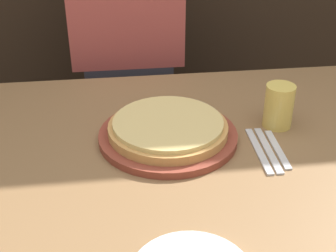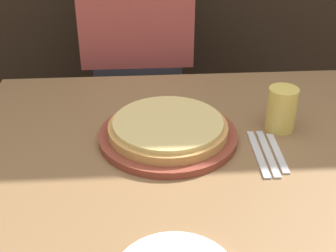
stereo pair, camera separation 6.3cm
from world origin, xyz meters
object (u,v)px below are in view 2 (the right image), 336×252
at_px(fork, 258,153).
at_px(diner_person, 138,76).
at_px(pizza_on_board, 168,131).
at_px(dinner_knife, 268,153).
at_px(spoon, 277,153).
at_px(beer_glass, 282,107).

height_order(fork, diner_person, diner_person).
bearing_deg(fork, pizza_on_board, 158.10).
bearing_deg(dinner_knife, spoon, 0.00).
height_order(pizza_on_board, dinner_knife, pizza_on_board).
xyz_separation_m(pizza_on_board, fork, (0.22, -0.09, -0.02)).
xyz_separation_m(fork, dinner_knife, (0.02, -0.00, 0.00)).
xyz_separation_m(pizza_on_board, spoon, (0.27, -0.09, -0.02)).
bearing_deg(dinner_knife, pizza_on_board, 160.12).
bearing_deg(pizza_on_board, spoon, -18.18).
distance_m(pizza_on_board, diner_person, 0.65).
distance_m(fork, diner_person, 0.79).
bearing_deg(diner_person, beer_glass, -57.00).
relative_size(fork, dinner_knife, 1.00).
xyz_separation_m(pizza_on_board, dinner_knife, (0.25, -0.09, -0.02)).
bearing_deg(fork, diner_person, 112.53).
bearing_deg(beer_glass, spoon, -107.18).
height_order(beer_glass, spoon, beer_glass).
distance_m(pizza_on_board, spoon, 0.29).
bearing_deg(beer_glass, fork, -125.45).
height_order(dinner_knife, spoon, same).
relative_size(pizza_on_board, beer_glass, 3.02).
bearing_deg(fork, dinner_knife, -0.00).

